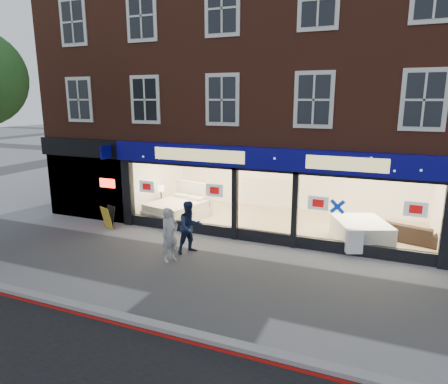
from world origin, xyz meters
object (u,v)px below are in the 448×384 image
Objects in this scene: display_bed at (178,208)px; pedestrian_grey at (170,235)px; a_board at (108,217)px; sofa at (409,232)px; mattress_stack at (361,232)px; pedestrian_blue at (190,227)px.

pedestrian_grey reaches higher than display_bed.
a_board is (-1.90, -2.04, -0.03)m from display_bed.
sofa is 10.84m from a_board.
pedestrian_grey is at bearing -3.17° from a_board.
pedestrian_grey reaches higher than sofa.
a_board is at bearing -169.29° from mattress_stack.
display_bed is 2.79m from a_board.
display_bed is at bearing 20.44° from sofa.
display_bed is 1.10× the size of mattress_stack.
mattress_stack is 6.35m from pedestrian_grey.
a_board is 0.52× the size of pedestrian_grey.
a_board is at bearing -118.98° from display_bed.
display_bed reaches higher than a_board.
a_board is (-9.03, -1.71, -0.06)m from mattress_stack.
mattress_stack reaches higher than sofa.
pedestrian_blue is (-5.01, -2.71, 0.36)m from mattress_stack.
pedestrian_blue reaches higher than sofa.
a_board is 4.16m from pedestrian_blue.
display_bed reaches higher than sofa.
a_board is 4.21m from pedestrian_grey.
pedestrian_blue is (-6.51, -3.60, 0.44)m from sofa.
display_bed is at bearing 70.25° from pedestrian_blue.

